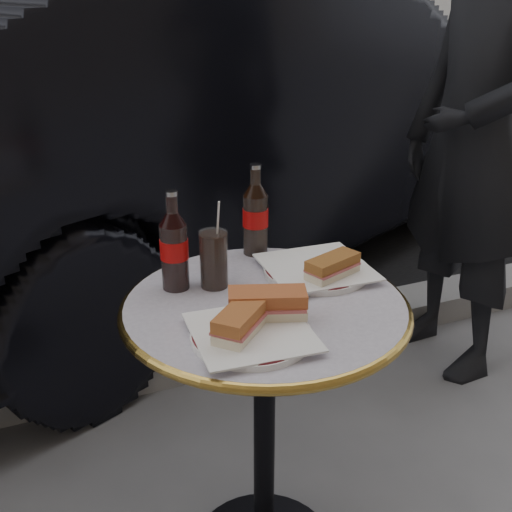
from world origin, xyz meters
name	(u,v)px	position (x,y,z in m)	size (l,w,h in m)	color
asphalt_road	(46,141)	(0.00, 5.00, 0.00)	(40.00, 8.00, 0.00)	black
curb	(168,362)	(0.00, 0.90, 0.05)	(40.00, 0.20, 0.12)	gray
bistro_table	(264,440)	(0.00, 0.00, 0.37)	(0.62, 0.62, 0.73)	#BAB2C4
plate_left	(251,336)	(-0.08, -0.13, 0.74)	(0.23, 0.23, 0.01)	white
plate_right	(316,270)	(0.17, 0.09, 0.74)	(0.25, 0.25, 0.01)	white
sandwich_left_a	(242,321)	(-0.10, -0.12, 0.77)	(0.14, 0.07, 0.05)	#A5582A
sandwich_left_b	(267,305)	(-0.03, -0.08, 0.77)	(0.15, 0.07, 0.05)	#B0562C
sandwich_right	(333,268)	(0.18, 0.03, 0.77)	(0.13, 0.06, 0.05)	brown
cola_bottle_left	(174,240)	(-0.15, 0.14, 0.85)	(0.06, 0.06, 0.23)	black
cola_bottle_right	(255,210)	(0.09, 0.26, 0.85)	(0.06, 0.06, 0.23)	black
cola_glass	(214,259)	(-0.07, 0.12, 0.80)	(0.06, 0.06, 0.13)	black
parked_car	(231,113)	(0.67, 1.95, 0.74)	(4.51, 1.56, 1.48)	black
pedestrian	(475,144)	(1.05, 0.59, 0.84)	(0.62, 0.40, 1.69)	black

